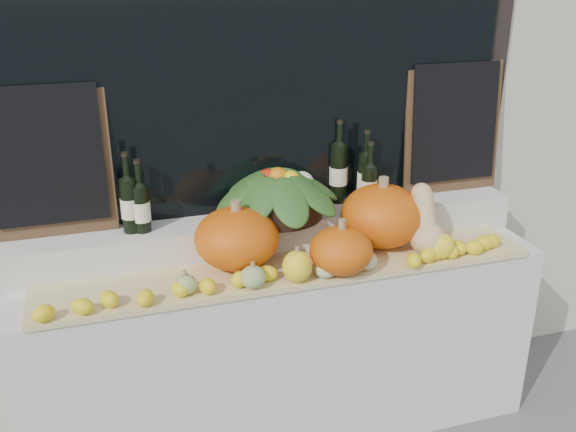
{
  "coord_description": "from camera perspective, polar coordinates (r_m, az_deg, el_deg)",
  "views": [
    {
      "loc": [
        -0.73,
        -0.89,
        2.12
      ],
      "look_at": [
        0.0,
        1.45,
        1.12
      ],
      "focal_mm": 40.0,
      "sensor_mm": 36.0,
      "label": 1
    }
  ],
  "objects": [
    {
      "name": "wine_bottle_near_right",
      "position": [
        3.0,
        6.89,
        3.41
      ],
      "size": [
        0.08,
        0.08,
        0.35
      ],
      "color": "black",
      "rests_on": "rear_tier"
    },
    {
      "name": "wine_bottle_near_left",
      "position": [
        2.74,
        -12.93,
        0.73
      ],
      "size": [
        0.08,
        0.08,
        0.31
      ],
      "color": "black",
      "rests_on": "rear_tier"
    },
    {
      "name": "pumpkin_right",
      "position": [
        2.88,
        8.33,
        0.03
      ],
      "size": [
        0.46,
        0.46,
        0.28
      ],
      "primitive_type": "ellipsoid",
      "rotation": [
        0.0,
        0.0,
        -0.29
      ],
      "color": "#DB5B0B",
      "rests_on": "straw_bedding"
    },
    {
      "name": "wine_bottle_far_left",
      "position": [
        2.74,
        -13.89,
        1.01
      ],
      "size": [
        0.08,
        0.08,
        0.35
      ],
      "color": "black",
      "rests_on": "rear_tier"
    },
    {
      "name": "chalkboard_left",
      "position": [
        2.74,
        -20.64,
        4.74
      ],
      "size": [
        0.5,
        0.08,
        0.62
      ],
      "rotation": [
        -0.08,
        0.0,
        0.0
      ],
      "color": "#4C331E",
      "rests_on": "rear_tier"
    },
    {
      "name": "chalkboard_right",
      "position": [
        3.19,
        14.51,
        7.78
      ],
      "size": [
        0.5,
        0.08,
        0.62
      ],
      "rotation": [
        -0.08,
        0.0,
        0.0
      ],
      "color": "#4C331E",
      "rests_on": "rear_tier"
    },
    {
      "name": "wine_bottle_tall",
      "position": [
        3.0,
        4.51,
        3.88
      ],
      "size": [
        0.08,
        0.08,
        0.39
      ],
      "color": "black",
      "rests_on": "rear_tier"
    },
    {
      "name": "butternut_squash",
      "position": [
        2.85,
        12.21,
        -0.92
      ],
      "size": [
        0.16,
        0.21,
        0.3
      ],
      "color": "#DFB583",
      "rests_on": "straw_bedding"
    },
    {
      "name": "display_sill",
      "position": [
        3.03,
        -0.43,
        -11.46
      ],
      "size": [
        2.3,
        0.55,
        0.88
      ],
      "primitive_type": "cube",
      "color": "silver",
      "rests_on": "ground"
    },
    {
      "name": "pumpkin_center",
      "position": [
        2.63,
        4.74,
        -3.08
      ],
      "size": [
        0.27,
        0.27,
        0.2
      ],
      "primitive_type": "ellipsoid",
      "rotation": [
        0.0,
        0.0,
        0.05
      ],
      "color": "#DB5B0B",
      "rests_on": "straw_bedding"
    },
    {
      "name": "produce_bowl",
      "position": [
        2.83,
        -0.88,
        2.13
      ],
      "size": [
        0.6,
        0.6,
        0.23
      ],
      "color": "black",
      "rests_on": "rear_tier"
    },
    {
      "name": "pumpkin_left",
      "position": [
        2.67,
        -4.57,
        -1.98
      ],
      "size": [
        0.42,
        0.42,
        0.25
      ],
      "primitive_type": "ellipsoid",
      "rotation": [
        0.0,
        0.0,
        -0.21
      ],
      "color": "#DB5B0B",
      "rests_on": "straw_bedding"
    },
    {
      "name": "straw_bedding",
      "position": [
        2.7,
        0.32,
        -4.86
      ],
      "size": [
        2.1,
        0.32,
        0.02
      ],
      "primitive_type": "cube",
      "color": "tan",
      "rests_on": "display_sill"
    },
    {
      "name": "wine_bottle_far_right",
      "position": [
        2.96,
        7.2,
        2.69
      ],
      "size": [
        0.08,
        0.08,
        0.31
      ],
      "color": "black",
      "rests_on": "rear_tier"
    },
    {
      "name": "rear_tier",
      "position": [
        2.91,
        -1.31,
        -1.32
      ],
      "size": [
        2.3,
        0.25,
        0.16
      ],
      "primitive_type": "cube",
      "color": "silver",
      "rests_on": "display_sill"
    },
    {
      "name": "lemon_heap",
      "position": [
        2.59,
        1.05,
        -5.04
      ],
      "size": [
        2.2,
        0.16,
        0.06
      ],
      "primitive_type": null,
      "color": "yellow",
      "rests_on": "straw_bedding"
    },
    {
      "name": "decorative_gourds",
      "position": [
        2.61,
        3.52,
        -4.31
      ],
      "size": [
        1.2,
        0.14,
        0.15
      ],
      "color": "#397021",
      "rests_on": "straw_bedding"
    }
  ]
}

